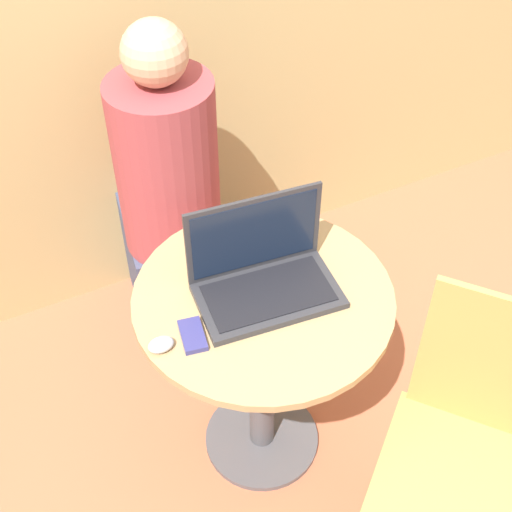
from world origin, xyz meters
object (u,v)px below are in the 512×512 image
Objects in this scene: laptop at (263,273)px; cell_phone at (193,335)px; chair_empty at (465,450)px; person_seated at (169,212)px.

laptop reaches higher than cell_phone.
laptop is 0.70m from chair_empty.
laptop is 0.42× the size of chair_empty.
cell_phone is 0.12× the size of chair_empty.
laptop is at bearing -86.16° from person_seated.
cell_phone is 0.76m from chair_empty.
laptop is 3.44× the size of cell_phone.
person_seated is (-0.04, 0.63, -0.26)m from laptop.
person_seated is at bearing 93.84° from laptop.
person_seated reaches higher than laptop.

